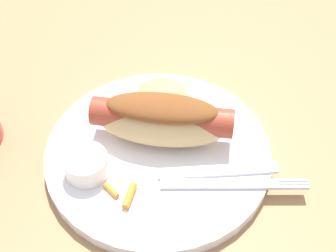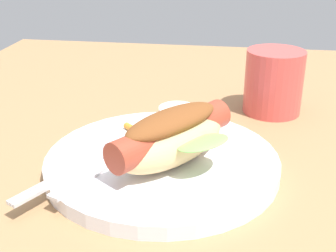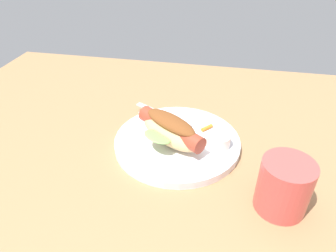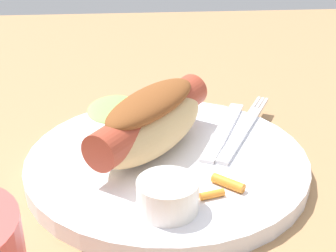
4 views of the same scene
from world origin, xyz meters
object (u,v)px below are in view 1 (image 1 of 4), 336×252
at_px(fork, 231,184).
at_px(hot_dog, 160,116).
at_px(carrot_garnish, 124,194).
at_px(plate, 158,153).
at_px(sauce_ramekin, 86,165).
at_px(knife, 218,171).

bearing_deg(fork, hot_dog, 136.09).
relative_size(fork, carrot_garnish, 3.67).
distance_m(plate, carrot_garnish, 0.08).
bearing_deg(plate, fork, 118.99).
xyz_separation_m(sauce_ramekin, carrot_garnish, (-0.02, 0.05, -0.01)).
bearing_deg(carrot_garnish, sauce_ramekin, -64.55).
distance_m(knife, carrot_garnish, 0.11).
relative_size(plate, carrot_garnish, 6.53).
xyz_separation_m(sauce_ramekin, knife, (-0.13, 0.07, -0.01)).
height_order(plate, knife, knife).
bearing_deg(knife, sauce_ramekin, 175.88).
bearing_deg(hot_dog, plate, -89.88).
bearing_deg(sauce_ramekin, plate, 175.87).
bearing_deg(hot_dog, knife, -33.24).
distance_m(plate, hot_dog, 0.04).
height_order(plate, sauce_ramekin, sauce_ramekin).
relative_size(hot_dog, knife, 1.17).
bearing_deg(knife, carrot_garnish, -166.68).
relative_size(plate, hot_dog, 1.68).
bearing_deg(fork, knife, 125.07).
relative_size(sauce_ramekin, knife, 0.36).
bearing_deg(fork, sauce_ramekin, 173.32).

